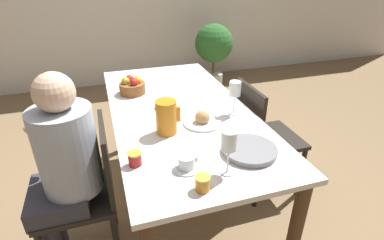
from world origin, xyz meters
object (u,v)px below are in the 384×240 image
Objects in this scene: teacup_near_person at (187,163)px; jam_jar_red at (203,183)px; serving_tray at (249,150)px; fruit_bowl at (132,86)px; bread_plate at (202,120)px; wine_glass_water at (235,90)px; chair_opposite at (262,136)px; person_seated at (63,163)px; red_pitcher at (166,117)px; jam_jar_amber at (135,158)px; chair_person_side at (87,191)px; potted_plant at (214,47)px; wine_glass_juice at (229,143)px.

teacup_near_person and jam_jar_red have the same top height.
fruit_bowl reaches higher than serving_tray.
fruit_bowl is at bearing 115.37° from serving_tray.
wine_glass_water is at bearing 15.83° from bread_plate.
chair_opposite is 1.37m from person_seated.
wine_glass_water is at bearing -67.15° from chair_opposite.
red_pitcher reaches higher than fruit_bowl.
chair_opposite is 1.14m from jam_jar_amber.
chair_person_side is at bearing 158.43° from serving_tray.
jam_jar_amber is at bearing -130.46° from red_pitcher.
chair_person_side is 13.40× the size of jam_jar_red.
red_pitcher is 0.24m from bread_plate.
teacup_near_person is 0.24m from jam_jar_amber.
chair_person_side is 1.03m from wine_glass_water.
wine_glass_water is at bearing -83.76° from chair_person_side.
person_seated is at bearing -177.14° from red_pitcher.
chair_person_side reaches higher than jam_jar_red.
teacup_near_person is 0.15× the size of potted_plant.
bread_plate is at bearing -87.04° from chair_person_side.
potted_plant is at bearing 69.55° from wine_glass_juice.
chair_person_side is 0.90m from wine_glass_juice.
chair_person_side is 1.26m from chair_opposite.
wine_glass_water is 3.22× the size of jam_jar_red.
chair_person_side is 3.23× the size of serving_tray.
potted_plant is at bearing 66.92° from bread_plate.
wine_glass_water is at bearing 55.35° from jam_jar_red.
serving_tray is 0.37m from jam_jar_red.
jam_jar_amber is (-0.22, 0.10, 0.01)m from teacup_near_person.
fruit_bowl is at bearing -126.70° from potted_plant.
fruit_bowl is (0.11, 0.87, 0.02)m from jam_jar_amber.
wine_glass_juice is 0.79× the size of serving_tray.
red_pitcher is 2.74m from potted_plant.
jam_jar_amber is at bearing -63.74° from chair_opposite.
teacup_near_person is at bearing -134.48° from wine_glass_water.
chair_opposite is 13.40× the size of jam_jar_red.
jam_jar_red is (0.02, -0.16, 0.01)m from teacup_near_person.
person_seated is 5.34× the size of bread_plate.
teacup_near_person is (0.01, -0.35, -0.07)m from red_pitcher.
person_seated is 9.07× the size of teacup_near_person.
teacup_near_person is 0.34m from serving_tray.
fruit_bowl is at bearing 99.43° from red_pitcher.
serving_tray is 0.38m from bread_plate.
wine_glass_water is 0.27m from bread_plate.
wine_glass_water is 0.98× the size of wine_glass_juice.
potted_plant reaches higher than jam_jar_red.
teacup_near_person is 0.44m from bread_plate.
red_pitcher is at bearing 93.44° from jam_jar_red.
serving_tray is at bearing 4.66° from teacup_near_person.
chair_person_side is 0.93m from serving_tray.
jam_jar_amber and jam_jar_red have the same top height.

